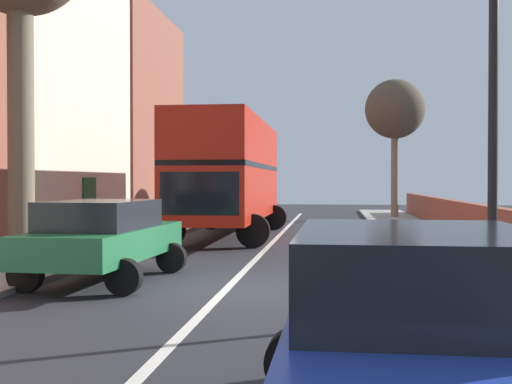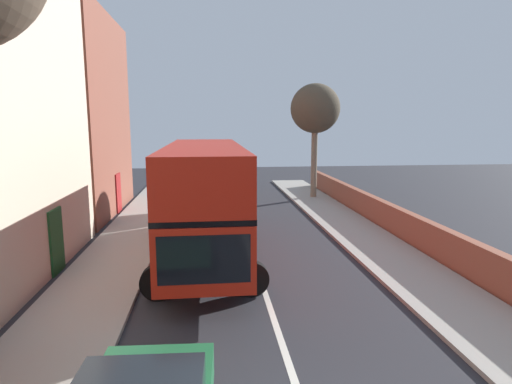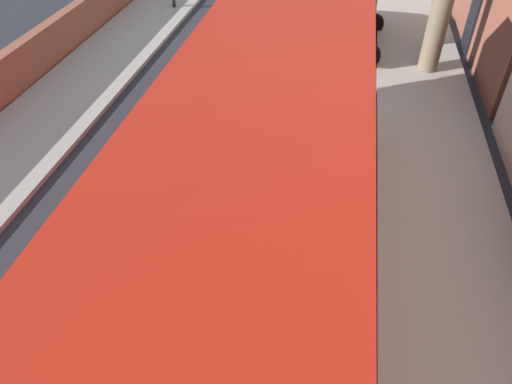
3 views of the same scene
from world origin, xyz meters
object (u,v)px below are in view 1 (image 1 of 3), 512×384
street_tree_right_3 (395,110)px  lamppost_right (493,58)px  double_decker_bus (229,170)px  parked_car_blue_right_0 (414,331)px  parked_car_green_left_2 (104,235)px

street_tree_right_3 → lamppost_right: 23.92m
double_decker_bus → parked_car_blue_right_0: double_decker_bus is taller
parked_car_green_left_2 → street_tree_right_3: 23.50m
double_decker_bus → street_tree_right_3: 13.80m
double_decker_bus → lamppost_right: size_ratio=1.63×
parked_car_green_left_2 → double_decker_bus: bearing=85.5°
parked_car_green_left_2 → lamppost_right: 7.69m
parked_car_blue_right_0 → parked_car_green_left_2: bearing=123.8°
parked_car_blue_right_0 → double_decker_bus: bearing=103.4°
double_decker_bus → parked_car_blue_right_0: 18.19m
parked_car_green_left_2 → street_tree_right_3: (7.61, 21.72, 4.71)m
double_decker_bus → parked_car_blue_right_0: size_ratio=2.57×
double_decker_bus → parked_car_green_left_2: bearing=-94.5°
lamppost_right → parked_car_green_left_2: bearing=162.7°
parked_car_blue_right_0 → lamppost_right: (1.80, 5.34, 2.87)m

